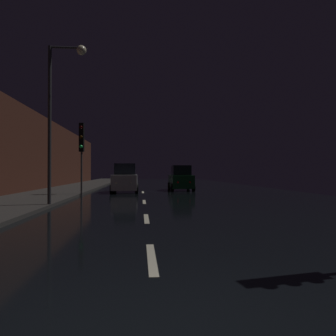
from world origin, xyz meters
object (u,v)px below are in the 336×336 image
traffic_light_far_left (82,143)px  streetlamp_overhead (60,100)px  car_approaching_headlights (125,179)px  car_parked_right_far (181,179)px

traffic_light_far_left → streetlamp_overhead: bearing=3.5°
traffic_light_far_left → streetlamp_overhead: (0.25, -6.80, 1.36)m
streetlamp_overhead → car_approaching_headlights: size_ratio=1.66×
traffic_light_far_left → car_parked_right_far: bearing=130.2°
traffic_light_far_left → streetlamp_overhead: streetlamp_overhead is taller
traffic_light_far_left → streetlamp_overhead: size_ratio=0.66×
car_approaching_headlights → streetlamp_overhead: bearing=-13.1°
car_approaching_headlights → car_parked_right_far: bearing=115.5°
traffic_light_far_left → streetlamp_overhead: 6.93m
streetlamp_overhead → car_parked_right_far: (7.12, 12.74, -3.88)m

